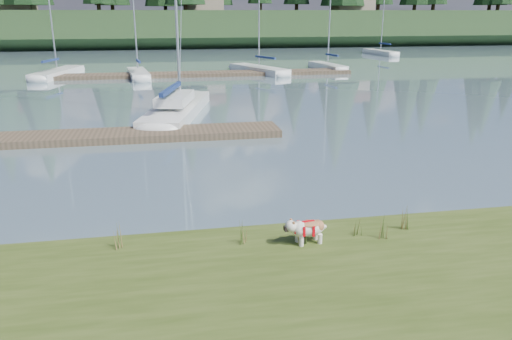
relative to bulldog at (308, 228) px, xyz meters
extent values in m
plane|color=gray|center=(-2.04, 32.60, -0.70)|extent=(200.00, 200.00, 0.00)
cube|color=#1D3118|center=(-2.04, 75.60, 1.80)|extent=(200.00, 20.00, 5.00)
cylinder|color=silver|center=(-0.17, -0.13, -0.24)|extent=(0.10, 0.10, 0.21)
cylinder|color=silver|center=(-0.20, 0.08, -0.24)|extent=(0.10, 0.10, 0.21)
cylinder|color=silver|center=(0.25, -0.08, -0.24)|extent=(0.10, 0.10, 0.21)
cylinder|color=silver|center=(0.23, 0.14, -0.24)|extent=(0.10, 0.10, 0.21)
ellipsoid|color=silver|center=(0.04, 0.00, -0.02)|extent=(0.75, 0.44, 0.33)
ellipsoid|color=#9F623B|center=(0.04, 0.00, 0.09)|extent=(0.53, 0.39, 0.12)
ellipsoid|color=silver|center=(-0.39, -0.05, 0.09)|extent=(0.28, 0.29, 0.25)
cube|color=black|center=(-0.49, -0.06, 0.04)|extent=(0.09, 0.13, 0.10)
cube|color=silver|center=(-2.22, 16.23, -0.48)|extent=(4.01, 9.07, 0.70)
ellipsoid|color=silver|center=(-1.19, 20.53, -0.48)|extent=(2.44, 2.79, 0.70)
cube|color=navy|center=(-2.53, 14.96, 0.85)|extent=(1.13, 3.96, 0.20)
cube|color=silver|center=(-2.34, 15.75, 0.25)|extent=(2.12, 3.45, 0.45)
cube|color=#4C3D2C|center=(-6.04, 11.60, -0.55)|extent=(16.00, 2.00, 0.30)
cube|color=#4C3D2C|center=(-0.04, 32.60, -0.55)|extent=(26.00, 2.20, 0.30)
cube|color=silver|center=(-11.36, 34.23, -0.48)|extent=(3.32, 7.41, 0.70)
ellipsoid|color=silver|center=(-10.50, 37.73, -0.48)|extent=(2.00, 2.29, 0.70)
cube|color=navy|center=(-11.60, 33.27, 0.70)|extent=(0.88, 2.84, 0.20)
cube|color=silver|center=(-4.82, 32.34, -0.48)|extent=(2.14, 6.16, 0.70)
ellipsoid|color=silver|center=(-5.21, 35.34, -0.48)|extent=(1.52, 1.80, 0.70)
cylinder|color=silver|center=(-4.82, 32.34, 4.85)|extent=(0.12, 0.12, 9.50)
cube|color=navy|center=(-4.71, 31.53, 0.70)|extent=(0.51, 2.41, 0.20)
cube|color=silver|center=(5.38, 33.79, -0.48)|extent=(4.31, 7.15, 0.70)
ellipsoid|color=silver|center=(3.96, 37.04, -0.48)|extent=(2.19, 2.39, 0.70)
cube|color=navy|center=(5.77, 32.90, 0.70)|extent=(1.31, 2.67, 0.20)
cube|color=silver|center=(12.01, 34.98, -0.48)|extent=(2.09, 5.73, 0.70)
ellipsoid|color=silver|center=(11.59, 37.75, -0.48)|extent=(1.44, 1.69, 0.70)
cylinder|color=silver|center=(12.01, 34.98, 4.42)|extent=(0.12, 0.12, 8.65)
cube|color=navy|center=(12.12, 34.22, 0.70)|extent=(0.53, 2.23, 0.20)
cube|color=silver|center=(23.68, 49.73, -0.48)|extent=(2.25, 6.33, 0.70)
ellipsoid|color=silver|center=(23.26, 52.80, -0.48)|extent=(1.57, 1.86, 0.70)
cylinder|color=silver|center=(23.68, 49.73, 4.72)|extent=(0.12, 0.12, 9.24)
cube|color=navy|center=(23.80, 48.90, 0.70)|extent=(0.54, 2.47, 0.20)
cone|color=#475B23|center=(-1.41, 0.24, -0.09)|extent=(0.03, 0.03, 0.51)
cone|color=brown|center=(-1.30, 0.17, -0.15)|extent=(0.03, 0.03, 0.41)
cone|color=#475B23|center=(-1.35, 0.27, -0.07)|extent=(0.03, 0.03, 0.57)
cone|color=brown|center=(-1.27, 0.21, -0.17)|extent=(0.03, 0.03, 0.36)
cone|color=#475B23|center=(-1.39, 0.16, -0.12)|extent=(0.03, 0.03, 0.46)
cone|color=#475B23|center=(-0.19, 0.03, -0.16)|extent=(0.03, 0.03, 0.37)
cone|color=brown|center=(-0.08, -0.04, -0.20)|extent=(0.03, 0.03, 0.30)
cone|color=#475B23|center=(-0.13, 0.06, -0.15)|extent=(0.03, 0.03, 0.41)
cone|color=brown|center=(-0.05, 0.00, -0.22)|extent=(0.03, 0.03, 0.26)
cone|color=#475B23|center=(-0.17, -0.05, -0.18)|extent=(0.03, 0.03, 0.34)
cone|color=#475B23|center=(1.61, -0.03, -0.10)|extent=(0.03, 0.03, 0.51)
cone|color=brown|center=(1.72, -0.10, -0.15)|extent=(0.03, 0.03, 0.41)
cone|color=#475B23|center=(1.67, 0.00, -0.07)|extent=(0.03, 0.03, 0.56)
cone|color=brown|center=(1.75, -0.06, -0.17)|extent=(0.03, 0.03, 0.36)
cone|color=#475B23|center=(1.63, -0.11, -0.12)|extent=(0.03, 0.03, 0.46)
cone|color=#475B23|center=(-4.07, 0.51, -0.08)|extent=(0.03, 0.03, 0.54)
cone|color=brown|center=(-3.96, 0.44, -0.13)|extent=(0.03, 0.03, 0.43)
cone|color=#475B23|center=(-4.01, 0.54, -0.05)|extent=(0.03, 0.03, 0.60)
cone|color=brown|center=(-3.93, 0.48, -0.16)|extent=(0.03, 0.03, 0.38)
cone|color=#475B23|center=(-4.05, 0.43, -0.11)|extent=(0.03, 0.03, 0.49)
cone|color=#475B23|center=(1.14, 0.19, -0.17)|extent=(0.03, 0.03, 0.36)
cone|color=brown|center=(1.25, 0.12, -0.21)|extent=(0.03, 0.03, 0.29)
cone|color=#475B23|center=(1.20, 0.22, -0.15)|extent=(0.03, 0.03, 0.39)
cone|color=brown|center=(1.28, 0.16, -0.23)|extent=(0.03, 0.03, 0.25)
cone|color=#475B23|center=(1.16, 0.11, -0.19)|extent=(0.03, 0.03, 0.32)
cone|color=#475B23|center=(2.27, 0.28, -0.07)|extent=(0.03, 0.03, 0.56)
cone|color=brown|center=(2.38, 0.21, -0.13)|extent=(0.03, 0.03, 0.45)
cone|color=#475B23|center=(2.33, 0.31, -0.05)|extent=(0.03, 0.03, 0.61)
cone|color=brown|center=(2.41, 0.25, -0.16)|extent=(0.03, 0.03, 0.39)
cone|color=#475B23|center=(2.29, 0.20, -0.10)|extent=(0.03, 0.03, 0.50)
cube|color=#33281C|center=(-2.04, 1.00, -0.63)|extent=(60.00, 0.50, 0.14)
cylinder|color=#382619|center=(-12.04, 74.60, 5.20)|extent=(0.60, 0.60, 1.80)
cylinder|color=#382619|center=(0.96, 68.60, 5.20)|extent=(0.60, 0.60, 1.80)
cylinder|color=#382619|center=(12.96, 72.60, 5.20)|extent=(0.60, 0.60, 1.80)
cylinder|color=#382619|center=(25.96, 70.60, 5.20)|extent=(0.60, 0.60, 1.80)
cylinder|color=#382619|center=(39.96, 73.60, 5.20)|extent=(0.60, 0.60, 1.80)
cylinder|color=#382619|center=(52.96, 69.60, 5.20)|extent=(0.60, 0.60, 1.80)
cube|color=gray|center=(-24.04, 72.60, 5.70)|extent=(6.00, 5.00, 2.80)
cube|color=gray|center=(3.96, 73.60, 5.70)|extent=(6.00, 5.00, 2.80)
cube|color=gray|center=(27.96, 71.60, 5.70)|extent=(6.00, 5.00, 2.80)
camera|label=1|loc=(-2.85, -9.38, 4.39)|focal=35.00mm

